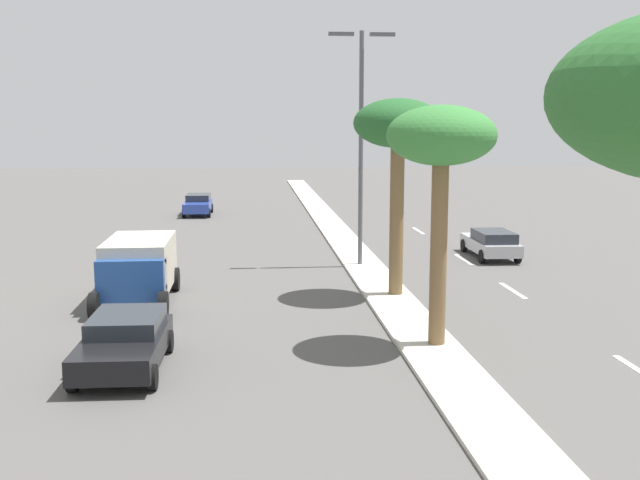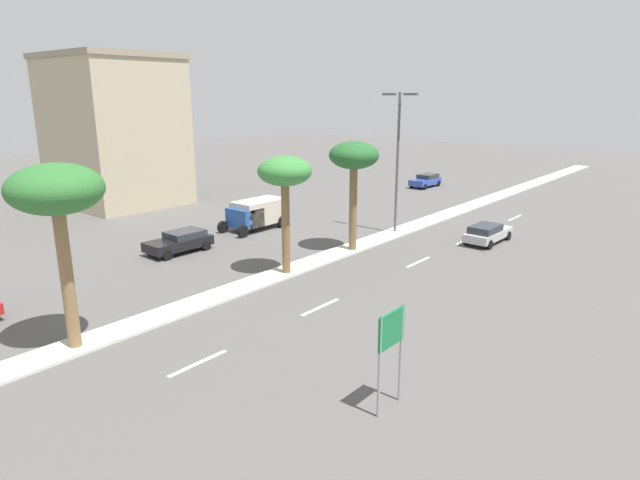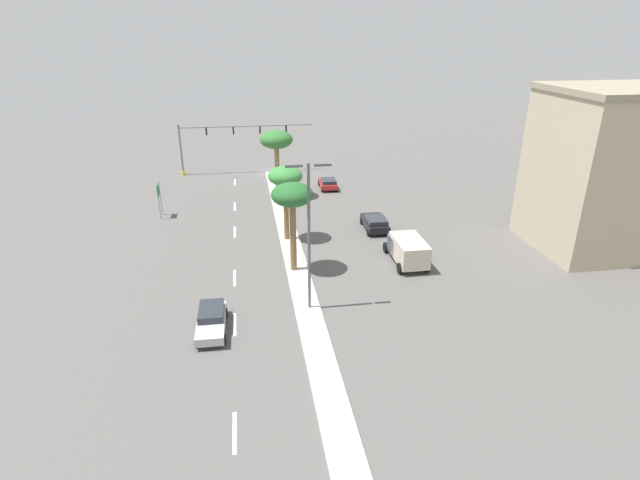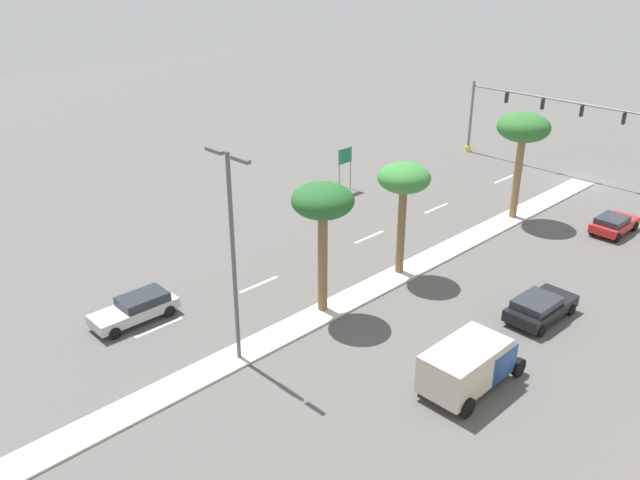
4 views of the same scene
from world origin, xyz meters
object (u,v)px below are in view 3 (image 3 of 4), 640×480
at_px(palm_tree_front, 276,141).
at_px(palm_tree_leading, 285,179).
at_px(commercial_building, 610,171).
at_px(sedan_red_left, 328,183).
at_px(palm_tree_rear, 292,198).
at_px(traffic_signal_gantry, 219,140).
at_px(directional_road_sign, 159,194).
at_px(street_lamp_mid, 309,227).
at_px(box_truck, 407,249).
at_px(sedan_black_center, 375,223).
at_px(sedan_silver_front, 211,320).

bearing_deg(palm_tree_front, palm_tree_leading, 89.14).
xyz_separation_m(commercial_building, sedan_red_left, (20.69, -20.65, -6.21)).
bearing_deg(palm_tree_rear, commercial_building, -178.09).
xyz_separation_m(traffic_signal_gantry, directional_road_sign, (5.69, 16.13, -1.99)).
height_order(palm_tree_front, street_lamp_mid, street_lamp_mid).
distance_m(street_lamp_mid, sedan_red_left, 28.80).
bearing_deg(palm_tree_leading, street_lamp_mid, 91.79).
height_order(palm_tree_leading, box_truck, palm_tree_leading).
relative_size(palm_tree_leading, sedan_black_center, 1.54).
bearing_deg(palm_tree_front, traffic_signal_gantry, -59.77).
bearing_deg(palm_tree_front, commercial_building, 146.03).
relative_size(sedan_silver_front, sedan_red_left, 1.17).
bearing_deg(palm_tree_rear, sedan_red_left, -106.75).
bearing_deg(palm_tree_leading, sedan_silver_front, 66.30).
xyz_separation_m(palm_tree_front, street_lamp_mid, (-0.20, 25.13, -0.40)).
distance_m(traffic_signal_gantry, sedan_silver_front, 38.54).
height_order(commercial_building, street_lamp_mid, commercial_building).
distance_m(traffic_signal_gantry, box_truck, 34.72).
bearing_deg(sedan_red_left, palm_tree_front, 21.88).
xyz_separation_m(palm_tree_rear, box_truck, (-9.41, 0.05, -4.88)).
xyz_separation_m(palm_tree_rear, street_lamp_mid, (-0.45, 6.08, -0.06)).
height_order(commercial_building, palm_tree_rear, commercial_building).
relative_size(traffic_signal_gantry, directional_road_sign, 5.03).
bearing_deg(traffic_signal_gantry, sedan_red_left, 145.07).
distance_m(palm_tree_leading, palm_tree_rear, 6.45).
height_order(palm_tree_leading, street_lamp_mid, street_lamp_mid).
distance_m(traffic_signal_gantry, directional_road_sign, 17.22).
bearing_deg(traffic_signal_gantry, palm_tree_front, 120.23).
xyz_separation_m(palm_tree_front, box_truck, (-9.17, 19.11, -5.22)).
height_order(traffic_signal_gantry, box_truck, traffic_signal_gantry).
xyz_separation_m(palm_tree_leading, sedan_red_left, (-6.43, -15.12, -5.14)).
distance_m(palm_tree_rear, street_lamp_mid, 6.10).
bearing_deg(commercial_building, palm_tree_front, -33.97).
height_order(palm_tree_front, box_truck, palm_tree_front).
bearing_deg(traffic_signal_gantry, commercial_building, 138.57).
relative_size(traffic_signal_gantry, sedan_black_center, 3.98).
relative_size(palm_tree_front, sedan_red_left, 1.93).
bearing_deg(palm_tree_front, directional_road_sign, 20.08).
bearing_deg(sedan_black_center, directional_road_sign, -18.38).
bearing_deg(street_lamp_mid, sedan_silver_front, 13.88).
relative_size(palm_tree_front, sedan_black_center, 1.72).
distance_m(traffic_signal_gantry, sedan_black_center, 27.87).
relative_size(commercial_building, palm_tree_rear, 1.92).
distance_m(directional_road_sign, street_lamp_mid, 24.42).
distance_m(palm_tree_front, sedan_red_left, 8.88).
bearing_deg(sedan_black_center, traffic_signal_gantry, -56.62).
relative_size(palm_tree_rear, box_truck, 1.35).
distance_m(palm_tree_rear, sedan_black_center, 12.73).
distance_m(commercial_building, sedan_silver_front, 34.98).
relative_size(street_lamp_mid, sedan_red_left, 2.61).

